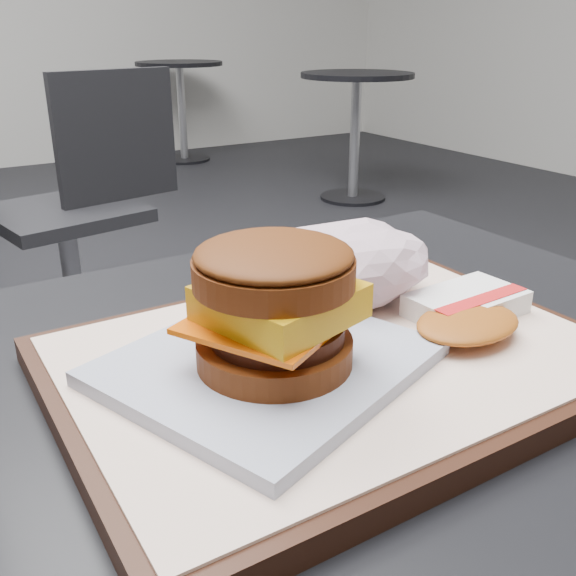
% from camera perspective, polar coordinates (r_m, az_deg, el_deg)
% --- Properties ---
extents(serving_tray, '(0.38, 0.28, 0.02)m').
position_cam_1_polar(serving_tray, '(0.46, 4.18, -6.49)').
color(serving_tray, black).
rests_on(serving_tray, customer_table).
extents(breakfast_sandwich, '(0.24, 0.22, 0.09)m').
position_cam_1_polar(breakfast_sandwich, '(0.40, -1.37, -2.79)').
color(breakfast_sandwich, silver).
rests_on(breakfast_sandwich, serving_tray).
extents(hash_brown, '(0.12, 0.09, 0.02)m').
position_cam_1_polar(hash_brown, '(0.50, 15.62, -2.06)').
color(hash_brown, white).
rests_on(hash_brown, serving_tray).
extents(crumpled_wrapper, '(0.14, 0.11, 0.06)m').
position_cam_1_polar(crumpled_wrapper, '(0.52, 5.48, 2.19)').
color(crumpled_wrapper, silver).
rests_on(crumpled_wrapper, serving_tray).
extents(neighbor_chair, '(0.63, 0.49, 0.88)m').
position_cam_1_polar(neighbor_chair, '(2.13, -17.71, 7.90)').
color(neighbor_chair, '#99989D').
rests_on(neighbor_chair, ground).
extents(bg_table_near, '(0.66, 0.66, 0.75)m').
position_cam_1_polar(bg_table_near, '(3.96, 6.07, 15.82)').
color(bg_table_near, black).
rests_on(bg_table_near, ground).
extents(bg_table_far, '(0.66, 0.66, 0.75)m').
position_cam_1_polar(bg_table_far, '(5.24, -9.54, 17.20)').
color(bg_table_far, black).
rests_on(bg_table_far, ground).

